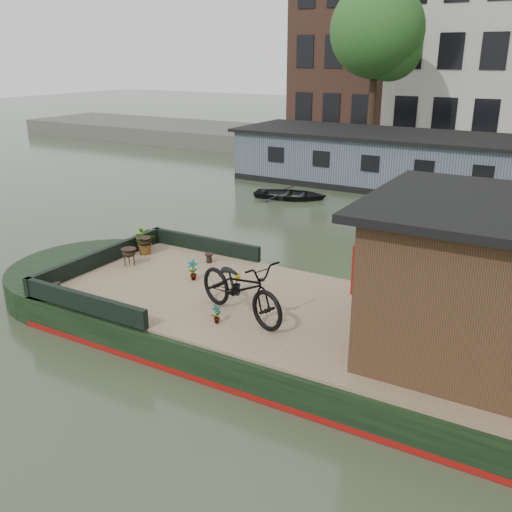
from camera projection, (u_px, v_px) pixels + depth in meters
The scene contains 17 objects.
ground at pixel (353, 359), 10.01m from camera, with size 120.00×120.00×0.00m, color #343E27.
houseboat_hull at pixel (286, 327), 10.55m from camera, with size 14.01×4.02×0.60m.
houseboat_deck at pixel (355, 327), 9.80m from camera, with size 11.80×3.80×0.05m, color #9B8260.
bow_bulwark at pixel (130, 264), 12.13m from camera, with size 3.00×4.00×0.35m.
cabin at pixel (501, 284), 8.35m from camera, with size 4.00×3.50×2.42m.
bicycle at pixel (241, 287), 9.95m from camera, with size 0.74×2.13×1.12m, color black.
potted_plant_a at pixel (193, 270), 11.70m from camera, with size 0.23×0.15×0.43m, color #97492B.
potted_plant_b at pixel (236, 283), 11.11m from camera, with size 0.21×0.17×0.38m, color brown.
potted_plant_c at pixel (144, 243), 13.21m from camera, with size 0.49×0.43×0.55m, color #A2422F.
potted_plant_e at pixel (216, 314), 9.82m from camera, with size 0.18×0.12×0.34m, color #A2622F.
brazier_front at pixel (129, 257), 12.53m from camera, with size 0.36×0.36×0.38m, color black, non-canonical shape.
brazier_rear at pixel (144, 246), 13.24m from camera, with size 0.37×0.37×0.40m, color black, non-canonical shape.
bollard_port at pixel (209, 258), 12.71m from camera, with size 0.19×0.19×0.21m, color black.
bollard_stbd at pixel (57, 287), 11.17m from camera, with size 0.15×0.15×0.18m, color black.
dinghy at pixel (291, 191), 21.05m from camera, with size 1.92×2.69×0.56m, color black.
far_houseboat at pixel (492, 171), 21.09m from camera, with size 20.40×4.40×2.11m.
tree_left at pixel (380, 35), 26.59m from camera, with size 4.40×4.40×7.40m.
Camera 1 is at (2.96, -8.49, 5.05)m, focal length 40.00 mm.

